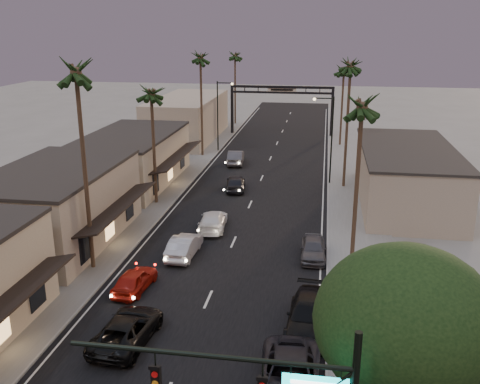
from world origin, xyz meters
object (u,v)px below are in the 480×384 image
(palm_ld, at_px, (200,54))
(curbside_black, at_px, (309,315))
(palm_lb, at_px, (75,66))
(palm_lc, at_px, (151,89))
(curbside_near, at_px, (290,378))
(oncoming_pickup, at_px, (127,329))
(palm_ra, at_px, (363,100))
(palm_rc, at_px, (344,67))
(palm_far, at_px, (235,53))
(streetlight_left, at_px, (220,110))
(streetlight_right, at_px, (329,133))
(corner_tree, at_px, (407,329))
(arch, at_px, (282,98))
(oncoming_silver, at_px, (184,246))
(palm_rb, at_px, (351,62))
(oncoming_red, at_px, (135,280))

(palm_ld, bearing_deg, curbside_black, -69.03)
(palm_lb, bearing_deg, palm_lc, 90.00)
(curbside_near, bearing_deg, palm_ld, 105.53)
(curbside_black, bearing_deg, oncoming_pickup, -159.92)
(palm_ld, distance_m, palm_ra, 35.47)
(palm_rc, height_order, curbside_black, palm_rc)
(palm_ra, height_order, palm_far, same)
(palm_lc, distance_m, palm_far, 42.01)
(streetlight_left, height_order, palm_lb, palm_lb)
(streetlight_right, relative_size, oncoming_pickup, 1.70)
(streetlight_left, distance_m, palm_ra, 37.87)
(corner_tree, bearing_deg, oncoming_pickup, 152.71)
(arch, distance_m, streetlight_left, 13.85)
(palm_ra, bearing_deg, curbside_near, -103.91)
(corner_tree, bearing_deg, oncoming_silver, 125.54)
(palm_ld, height_order, oncoming_pickup, palm_ld)
(arch, height_order, palm_rb, palm_rb)
(palm_lc, bearing_deg, oncoming_silver, -63.23)
(palm_lc, xyz_separation_m, curbside_black, (14.68, -19.30, -9.65))
(streetlight_left, height_order, palm_rc, palm_rc)
(streetlight_left, height_order, curbside_black, streetlight_left)
(palm_rc, bearing_deg, palm_rb, -90.00)
(palm_lc, xyz_separation_m, palm_ra, (17.20, -12.00, 0.97))
(oncoming_red, xyz_separation_m, oncoming_pickup, (1.58, -5.50, 0.04))
(curbside_near, bearing_deg, palm_rb, 82.25)
(palm_ld, relative_size, oncoming_red, 3.46)
(streetlight_left, distance_m, oncoming_red, 38.87)
(palm_rb, height_order, palm_far, palm_rb)
(palm_lc, relative_size, palm_rc, 1.00)
(curbside_black, bearing_deg, palm_ra, 74.58)
(streetlight_left, height_order, palm_lc, palm_lc)
(streetlight_left, bearing_deg, curbside_near, -75.22)
(palm_ra, bearing_deg, oncoming_red, -161.23)
(palm_far, distance_m, oncoming_pickup, 65.13)
(oncoming_pickup, bearing_deg, palm_ra, -135.20)
(corner_tree, xyz_separation_m, oncoming_silver, (-12.51, 17.52, -5.22))
(palm_ra, distance_m, oncoming_pickup, 18.80)
(palm_lb, xyz_separation_m, oncoming_red, (3.86, -2.53, -12.69))
(palm_lb, bearing_deg, streetlight_left, 87.33)
(palm_far, bearing_deg, arch, -43.95)
(streetlight_right, xyz_separation_m, palm_ld, (-15.52, 10.00, 7.09))
(palm_ra, height_order, oncoming_pickup, palm_ra)
(palm_rb, xyz_separation_m, oncoming_pickup, (-11.76, -30.03, -11.68))
(palm_lb, xyz_separation_m, palm_lc, (0.00, 14.00, -2.92))
(palm_lb, bearing_deg, oncoming_red, -33.25)
(arch, bearing_deg, palm_ld, -119.83)
(palm_lb, bearing_deg, corner_tree, -38.83)
(curbside_near, bearing_deg, oncoming_red, 138.64)
(palm_lc, xyz_separation_m, palm_far, (0.30, 42.00, 0.97))
(corner_tree, relative_size, palm_far, 0.67)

